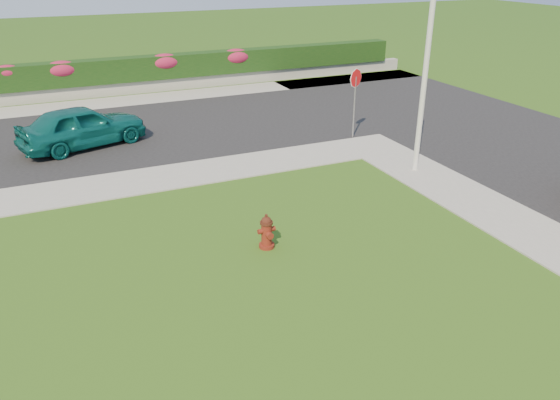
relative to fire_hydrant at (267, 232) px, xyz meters
name	(u,v)px	position (x,y,z in m)	size (l,w,h in m)	color
ground	(308,359)	(-0.84, -3.81, -0.40)	(120.00, 120.00, 0.00)	black
curb_corner	(371,146)	(6.16, 5.19, -0.38)	(2.00, 2.00, 0.04)	gray
sidewalk_beyond	(100,104)	(-1.84, 15.19, -0.38)	(34.00, 2.00, 0.04)	gray
retaining_wall	(95,91)	(-1.84, 16.69, -0.10)	(34.00, 0.40, 0.60)	gray
hedge	(92,72)	(-1.84, 16.79, 0.75)	(32.00, 0.90, 1.10)	black
fire_hydrant	(267,232)	(0.00, 0.00, 0.00)	(0.43, 0.40, 0.84)	#59170D
sedan_teal	(82,126)	(-3.07, 9.16, 0.37)	(1.72, 4.28, 1.46)	#0B5553
utility_pole	(425,80)	(6.12, 2.63, 2.45)	(0.16, 0.16, 5.70)	silver
stop_sign	(355,87)	(6.05, 6.29, 1.49)	(0.64, 0.30, 2.55)	slate
flower_clump_c	(7,72)	(-5.38, 16.69, 1.07)	(1.19, 0.76, 0.59)	#B01E4F
flower_clump_d	(62,69)	(-3.13, 16.69, 1.00)	(1.51, 0.97, 0.76)	#B01E4F
flower_clump_e	(165,62)	(1.59, 16.69, 1.00)	(1.54, 0.99, 0.77)	#B01E4F
flower_clump_f	(236,56)	(5.26, 16.69, 1.00)	(1.55, 1.00, 0.77)	#B01E4F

